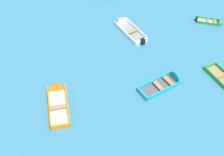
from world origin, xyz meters
TOP-DOWN VIEW (x-y plane):
  - rowboat_green_outer_left at (8.70, 31.90)m, footprint 2.91×0.95m
  - rowboat_turquoise_far_left at (4.91, 22.65)m, footprint 3.91×3.87m
  - rowboat_orange_midfield_left at (-3.94, 19.14)m, footprint 3.15×4.77m
  - rowboat_white_near_right at (-0.36, 29.33)m, footprint 4.03×4.13m

SIDE VIEW (x-z plane):
  - rowboat_green_outer_left at x=8.70m, z-range -0.25..0.53m
  - rowboat_white_near_right at x=-0.36m, z-range -0.46..0.84m
  - rowboat_turquoise_far_left at x=4.91m, z-range -0.43..0.83m
  - rowboat_orange_midfield_left at x=-3.94m, z-range -0.47..0.89m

